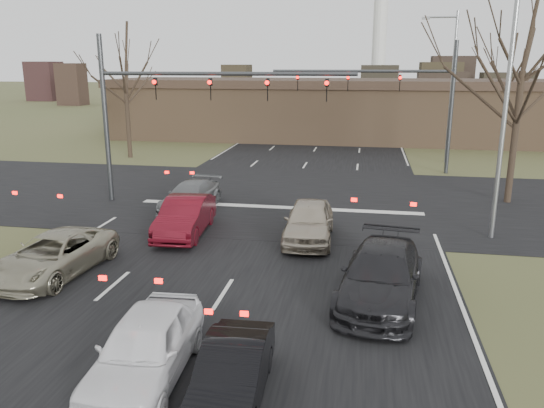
{
  "coord_description": "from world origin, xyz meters",
  "views": [
    {
      "loc": [
        3.98,
        -11.02,
        6.63
      ],
      "look_at": [
        0.91,
        6.19,
        2.0
      ],
      "focal_mm": 35.0,
      "sensor_mm": 36.0,
      "label": 1
    }
  ],
  "objects": [
    {
      "name": "mast_arm_far",
      "position": [
        6.18,
        23.0,
        5.02
      ],
      "size": [
        11.12,
        0.24,
        8.0
      ],
      "color": "#383A3D",
      "rests_on": "ground"
    },
    {
      "name": "mast_arm_near",
      "position": [
        -5.23,
        13.0,
        5.07
      ],
      "size": [
        12.12,
        0.24,
        8.0
      ],
      "color": "#383A3D",
      "rests_on": "ground"
    },
    {
      "name": "car_silver_suv",
      "position": [
        -5.77,
        3.57,
        0.67
      ],
      "size": [
        2.63,
        4.98,
        1.33
      ],
      "primitive_type": "imported",
      "rotation": [
        0.0,
        0.0,
        -0.09
      ],
      "color": "gray",
      "rests_on": "ground"
    },
    {
      "name": "car_black_hatch",
      "position": [
        1.53,
        -1.88,
        0.6
      ],
      "size": [
        1.45,
        3.72,
        1.21
      ],
      "primitive_type": "imported",
      "rotation": [
        0.0,
        0.0,
        0.05
      ],
      "color": "black",
      "rests_on": "ground"
    },
    {
      "name": "car_charcoal_sedan",
      "position": [
        4.58,
        3.45,
        0.77
      ],
      "size": [
        2.85,
        5.55,
        1.54
      ],
      "primitive_type": "imported",
      "rotation": [
        0.0,
        0.0,
        -0.14
      ],
      "color": "black",
      "rests_on": "ground"
    },
    {
      "name": "streetlight_right_far",
      "position": [
        9.32,
        27.0,
        5.59
      ],
      "size": [
        2.34,
        0.25,
        10.0
      ],
      "color": "gray",
      "rests_on": "ground"
    },
    {
      "name": "tree_right_far",
      "position": [
        15.0,
        35.0,
        6.96
      ],
      "size": [
        5.4,
        5.4,
        9.0
      ],
      "color": "black",
      "rests_on": "ground"
    },
    {
      "name": "ground",
      "position": [
        0.0,
        0.0,
        0.0
      ],
      "size": [
        360.0,
        360.0,
        0.0
      ],
      "primitive_type": "plane",
      "color": "#484F2A",
      "rests_on": "ground"
    },
    {
      "name": "road_cross",
      "position": [
        0.0,
        15.0,
        0.01
      ],
      "size": [
        200.0,
        14.0,
        0.02
      ],
      "primitive_type": "cube",
      "color": "black",
      "rests_on": "ground"
    },
    {
      "name": "car_white_sedan",
      "position": [
        -0.5,
        -1.44,
        0.74
      ],
      "size": [
        1.96,
        4.43,
        1.48
      ],
      "primitive_type": "imported",
      "rotation": [
        0.0,
        0.0,
        0.05
      ],
      "color": "white",
      "rests_on": "ground"
    },
    {
      "name": "building",
      "position": [
        2.0,
        38.0,
        2.67
      ],
      "size": [
        42.4,
        10.4,
        5.3
      ],
      "color": "brown",
      "rests_on": "ground"
    },
    {
      "name": "road_main",
      "position": [
        0.0,
        60.0,
        0.01
      ],
      "size": [
        14.0,
        300.0,
        0.02
      ],
      "primitive_type": "cube",
      "color": "black",
      "rests_on": "ground"
    },
    {
      "name": "car_silver_ahead",
      "position": [
        1.95,
        8.5,
        0.77
      ],
      "size": [
        1.96,
        4.57,
        1.54
      ],
      "primitive_type": "imported",
      "rotation": [
        0.0,
        0.0,
        0.03
      ],
      "color": "#ADA18C",
      "rests_on": "ground"
    },
    {
      "name": "streetlight_right_near",
      "position": [
        8.82,
        10.0,
        5.59
      ],
      "size": [
        2.34,
        0.25,
        10.0
      ],
      "color": "gray",
      "rests_on": "ground"
    },
    {
      "name": "car_red_ahead",
      "position": [
        -3.0,
        8.35,
        0.75
      ],
      "size": [
        1.92,
        4.65,
        1.5
      ],
      "primitive_type": "imported",
      "rotation": [
        0.0,
        0.0,
        0.08
      ],
      "color": "#520B15",
      "rests_on": "ground"
    },
    {
      "name": "tree_left_far",
      "position": [
        -13.0,
        25.0,
        7.34
      ],
      "size": [
        5.7,
        5.7,
        9.5
      ],
      "color": "black",
      "rests_on": "ground"
    },
    {
      "name": "tree_right_near",
      "position": [
        11.0,
        16.0,
        8.9
      ],
      "size": [
        6.9,
        6.9,
        11.5
      ],
      "color": "black",
      "rests_on": "ground"
    },
    {
      "name": "car_grey_ahead",
      "position": [
        -4.0,
        11.99,
        0.64
      ],
      "size": [
        2.26,
        4.6,
        1.29
      ],
      "primitive_type": "imported",
      "rotation": [
        0.0,
        0.0,
        -0.11
      ],
      "color": "slate",
      "rests_on": "ground"
    }
  ]
}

